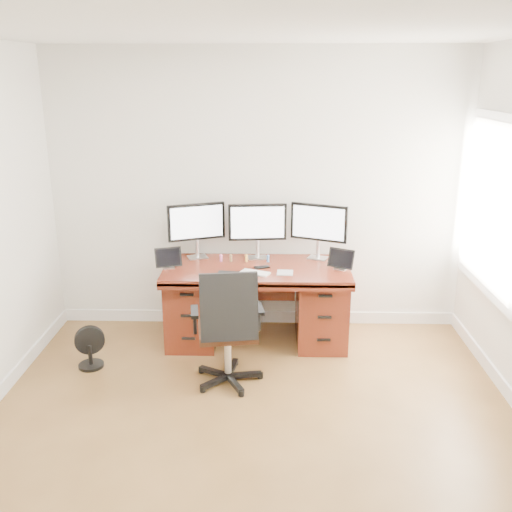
{
  "coord_description": "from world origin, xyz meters",
  "views": [
    {
      "loc": [
        0.11,
        -3.16,
        2.43
      ],
      "look_at": [
        0.0,
        1.5,
        0.95
      ],
      "focal_mm": 40.0,
      "sensor_mm": 36.0,
      "label": 1
    }
  ],
  "objects_px": {
    "floor_fan": "(90,348)",
    "monitor_center": "(257,224)",
    "desk": "(257,301)",
    "office_chair": "(228,347)",
    "keyboard": "(255,273)"
  },
  "relations": [
    {
      "from": "office_chair",
      "to": "floor_fan",
      "type": "relative_size",
      "value": 2.71
    },
    {
      "from": "office_chair",
      "to": "floor_fan",
      "type": "bearing_deg",
      "value": 159.69
    },
    {
      "from": "office_chair",
      "to": "keyboard",
      "type": "bearing_deg",
      "value": 63.13
    },
    {
      "from": "desk",
      "to": "office_chair",
      "type": "distance_m",
      "value": 0.86
    },
    {
      "from": "monitor_center",
      "to": "keyboard",
      "type": "bearing_deg",
      "value": -96.83
    },
    {
      "from": "office_chair",
      "to": "floor_fan",
      "type": "height_order",
      "value": "office_chair"
    },
    {
      "from": "desk",
      "to": "office_chair",
      "type": "relative_size",
      "value": 1.67
    },
    {
      "from": "desk",
      "to": "floor_fan",
      "type": "height_order",
      "value": "desk"
    },
    {
      "from": "floor_fan",
      "to": "monitor_center",
      "type": "xyz_separation_m",
      "value": [
        1.43,
        0.81,
        0.9
      ]
    },
    {
      "from": "floor_fan",
      "to": "keyboard",
      "type": "distance_m",
      "value": 1.58
    },
    {
      "from": "keyboard",
      "to": "monitor_center",
      "type": "bearing_deg",
      "value": 112.35
    },
    {
      "from": "office_chair",
      "to": "monitor_center",
      "type": "height_order",
      "value": "monitor_center"
    },
    {
      "from": "floor_fan",
      "to": "monitor_center",
      "type": "height_order",
      "value": "monitor_center"
    },
    {
      "from": "monitor_center",
      "to": "keyboard",
      "type": "height_order",
      "value": "monitor_center"
    },
    {
      "from": "office_chair",
      "to": "monitor_center",
      "type": "xyz_separation_m",
      "value": [
        0.21,
        1.06,
        0.75
      ]
    }
  ]
}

